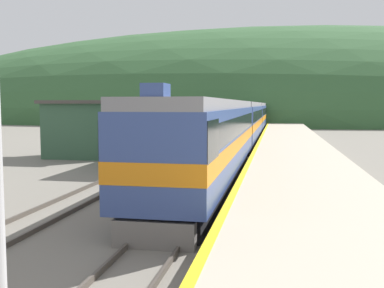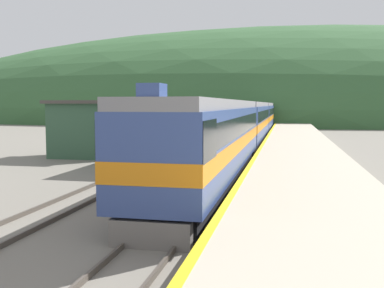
# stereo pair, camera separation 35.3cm
# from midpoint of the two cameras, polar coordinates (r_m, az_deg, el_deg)

# --- Properties ---
(track_main) EXTENTS (1.52, 180.00, 0.16)m
(track_main) POSITION_cam_midpoint_polar(r_m,az_deg,el_deg) (71.10, 9.21, 1.91)
(track_main) COLOR #4C443D
(track_main) RESTS_ON ground
(track_siding) EXTENTS (1.52, 180.00, 0.16)m
(track_siding) POSITION_cam_midpoint_polar(r_m,az_deg,el_deg) (71.48, 5.45, 1.97)
(track_siding) COLOR #4C443D
(track_siding) RESTS_ON ground
(platform) EXTENTS (5.47, 140.00, 0.92)m
(platform) POSITION_cam_midpoint_polar(r_m,az_deg,el_deg) (51.04, 13.10, 1.05)
(platform) COLOR #B2A893
(platform) RESTS_ON ground
(distant_hills) EXTENTS (219.53, 98.79, 45.92)m
(distant_hills) POSITION_cam_midpoint_polar(r_m,az_deg,el_deg) (121.67, 10.38, 3.14)
(distant_hills) COLOR #335B33
(distant_hills) RESTS_ON ground
(station_shed) EXTENTS (5.55, 4.55, 4.20)m
(station_shed) POSITION_cam_midpoint_polar(r_m,az_deg,el_deg) (34.27, -12.47, 1.95)
(station_shed) COLOR #385B42
(station_shed) RESTS_ON ground
(express_train_lead_car) EXTENTS (2.99, 20.76, 4.48)m
(express_train_lead_car) POSITION_cam_midpoint_polar(r_m,az_deg,el_deg) (21.76, 2.91, 0.67)
(express_train_lead_car) COLOR black
(express_train_lead_car) RESTS_ON ground
(carriage_second) EXTENTS (2.98, 20.67, 4.12)m
(carriage_second) POSITION_cam_midpoint_polar(r_m,az_deg,el_deg) (43.43, 7.47, 2.81)
(carriage_second) COLOR black
(carriage_second) RESTS_ON ground
(carriage_third) EXTENTS (2.98, 20.67, 4.12)m
(carriage_third) POSITION_cam_midpoint_polar(r_m,az_deg,el_deg) (64.92, 8.98, 3.52)
(carriage_third) COLOR black
(carriage_third) RESTS_ON ground
(carriage_fourth) EXTENTS (2.98, 20.67, 4.12)m
(carriage_fourth) POSITION_cam_midpoint_polar(r_m,az_deg,el_deg) (86.44, 9.74, 3.88)
(carriage_fourth) COLOR black
(carriage_fourth) RESTS_ON ground
(carriage_fifth) EXTENTS (2.98, 20.67, 4.12)m
(carriage_fifth) POSITION_cam_midpoint_polar(r_m,az_deg,el_deg) (107.98, 10.19, 4.10)
(carriage_fifth) COLOR black
(carriage_fifth) RESTS_ON ground
(siding_train) EXTENTS (2.90, 30.86, 3.50)m
(siding_train) POSITION_cam_midpoint_polar(r_m,az_deg,el_deg) (40.17, 0.31, 2.06)
(siding_train) COLOR black
(siding_train) RESTS_ON ground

